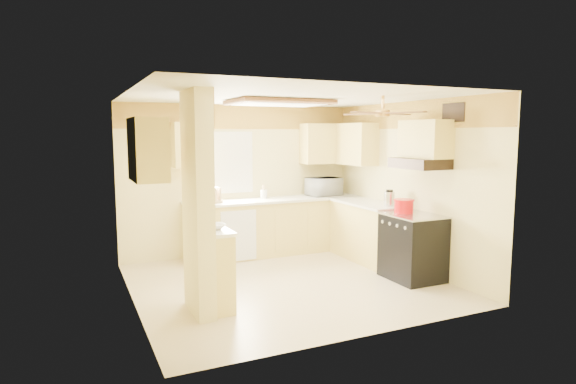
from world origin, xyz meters
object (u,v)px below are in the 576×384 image
stove (413,247)px  kettle (389,198)px  microwave (324,187)px  dutch_oven (404,206)px  bowl (214,227)px

stove → kettle: 0.90m
microwave → dutch_oven: bearing=91.7°
dutch_oven → microwave: bearing=95.7°
stove → dutch_oven: 0.58m
stove → microwave: size_ratio=1.60×
stove → bowl: (-2.83, 0.04, 0.51)m
stove → dutch_oven: (-0.02, 0.19, 0.55)m
dutch_oven → kettle: (0.10, 0.48, 0.04)m
microwave → kettle: bearing=97.4°
kettle → dutch_oven: bearing=-102.2°
microwave → bowl: size_ratio=2.32×
bowl → dutch_oven: bearing=3.1°
microwave → bowl: microwave is taller
stove → bowl: bearing=179.2°
microwave → dutch_oven: (0.20, -1.97, -0.09)m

